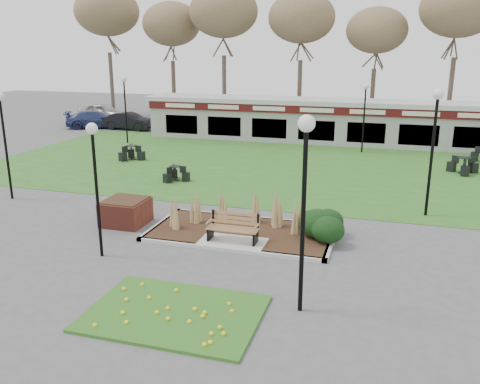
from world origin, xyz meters
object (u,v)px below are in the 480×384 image
(lamp_post_mid_right, at_px, (435,125))
(car_blue, at_px, (96,119))
(lamp_post_near_left, at_px, (94,161))
(lamp_post_near_right, at_px, (305,172))
(bistro_set_c, at_px, (463,168))
(car_silver, at_px, (103,112))
(lamp_post_far_left, at_px, (125,95))
(park_bench, at_px, (234,227))
(brick_planter, at_px, (126,212))
(lamp_post_far_right, at_px, (365,103))
(lamp_post_mid_left, at_px, (3,122))
(car_black, at_px, (129,121))
(bistro_set_a, at_px, (132,155))
(food_pavilion, at_px, (320,120))
(bistro_set_b, at_px, (176,176))

(lamp_post_mid_right, distance_m, car_blue, 29.20)
(lamp_post_near_left, relative_size, lamp_post_near_right, 0.86)
(bistro_set_c, relative_size, car_silver, 0.35)
(lamp_post_far_left, height_order, bistro_set_c, lamp_post_far_left)
(lamp_post_mid_right, distance_m, bistro_set_c, 8.67)
(park_bench, distance_m, lamp_post_near_left, 4.90)
(park_bench, xyz_separation_m, lamp_post_near_right, (2.90, -3.75, 2.95))
(brick_planter, bearing_deg, lamp_post_far_right, 64.94)
(park_bench, xyz_separation_m, lamp_post_mid_left, (-10.73, 2.25, 2.73))
(lamp_post_mid_right, height_order, car_black, lamp_post_mid_right)
(lamp_post_far_right, distance_m, bistro_set_c, 7.28)
(brick_planter, distance_m, lamp_post_mid_left, 7.10)
(lamp_post_far_left, bearing_deg, lamp_post_mid_left, -82.70)
(bistro_set_a, relative_size, car_silver, 0.35)
(car_black, bearing_deg, car_blue, 92.89)
(park_bench, distance_m, car_black, 25.69)
(food_pavilion, xyz_separation_m, lamp_post_near_left, (-3.66, -21.86, 1.57))
(bistro_set_b, xyz_separation_m, bistro_set_c, (13.62, 5.62, 0.04))
(lamp_post_mid_right, height_order, lamp_post_far_right, lamp_post_mid_right)
(bistro_set_c, distance_m, car_black, 24.93)
(lamp_post_near_left, distance_m, bistro_set_a, 14.48)
(food_pavilion, distance_m, bistro_set_a, 13.14)
(bistro_set_b, relative_size, car_blue, 0.29)
(lamp_post_mid_right, distance_m, lamp_post_far_left, 21.47)
(lamp_post_far_right, xyz_separation_m, bistro_set_b, (-8.26, -9.69, -2.80))
(lamp_post_near_left, bearing_deg, lamp_post_mid_right, 35.56)
(lamp_post_near_left, xyz_separation_m, lamp_post_mid_right, (9.92, 7.09, 0.49))
(car_black, relative_size, car_blue, 0.88)
(park_bench, xyz_separation_m, car_silver, (-19.97, 24.89, 0.17))
(car_blue, bearing_deg, lamp_post_mid_right, -146.57)
(lamp_post_far_left, bearing_deg, bistro_set_b, -49.29)
(lamp_post_mid_left, bearing_deg, bistro_set_c, 28.54)
(brick_planter, relative_size, car_black, 0.36)
(lamp_post_near_right, xyz_separation_m, car_silver, (-22.87, 28.64, -2.79))
(park_bench, relative_size, lamp_post_far_left, 0.38)
(lamp_post_mid_left, bearing_deg, car_black, 103.38)
(park_bench, relative_size, lamp_post_far_right, 0.41)
(park_bench, relative_size, bistro_set_a, 1.11)
(lamp_post_far_right, xyz_separation_m, car_blue, (-21.20, 4.00, -2.38))
(lamp_post_near_right, distance_m, bistro_set_c, 17.64)
(lamp_post_far_left, relative_size, bistro_set_a, 2.90)
(brick_planter, relative_size, car_blue, 0.32)
(food_pavilion, relative_size, car_black, 5.98)
(lamp_post_mid_left, height_order, bistro_set_a, lamp_post_mid_left)
(bistro_set_a, distance_m, car_black, 11.43)
(bistro_set_b, relative_size, car_silver, 0.30)
(bistro_set_c, bearing_deg, car_black, 161.11)
(lamp_post_far_right, height_order, bistro_set_b, lamp_post_far_right)
(food_pavilion, relative_size, lamp_post_near_right, 5.06)
(lamp_post_mid_left, bearing_deg, brick_planter, -13.33)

